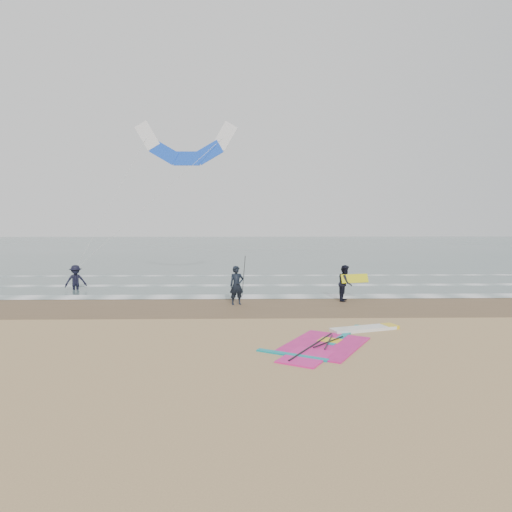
{
  "coord_description": "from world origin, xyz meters",
  "views": [
    {
      "loc": [
        -2.37,
        -13.05,
        3.61
      ],
      "look_at": [
        -1.97,
        5.0,
        2.2
      ],
      "focal_mm": 32.0,
      "sensor_mm": 36.0,
      "label": 1
    }
  ],
  "objects_px": {
    "windsurf_rig": "(337,340)",
    "person_walking": "(345,283)",
    "person_standing": "(237,285)",
    "person_wading": "(75,274)",
    "surf_kite": "(186,147)"
  },
  "relations": [
    {
      "from": "windsurf_rig",
      "to": "person_walking",
      "type": "distance_m",
      "value": 7.08
    },
    {
      "from": "windsurf_rig",
      "to": "person_standing",
      "type": "height_order",
      "value": "person_standing"
    },
    {
      "from": "person_standing",
      "to": "person_wading",
      "type": "relative_size",
      "value": 1.01
    },
    {
      "from": "windsurf_rig",
      "to": "person_wading",
      "type": "bearing_deg",
      "value": 138.3
    },
    {
      "from": "windsurf_rig",
      "to": "person_walking",
      "type": "height_order",
      "value": "person_walking"
    },
    {
      "from": "windsurf_rig",
      "to": "surf_kite",
      "type": "height_order",
      "value": "surf_kite"
    },
    {
      "from": "windsurf_rig",
      "to": "person_standing",
      "type": "xyz_separation_m",
      "value": [
        -3.12,
        6.02,
        0.81
      ]
    },
    {
      "from": "person_standing",
      "to": "surf_kite",
      "type": "xyz_separation_m",
      "value": [
        -2.98,
        6.86,
        6.89
      ]
    },
    {
      "from": "person_walking",
      "to": "surf_kite",
      "type": "height_order",
      "value": "surf_kite"
    },
    {
      "from": "person_standing",
      "to": "surf_kite",
      "type": "bearing_deg",
      "value": 97.85
    },
    {
      "from": "person_standing",
      "to": "person_walking",
      "type": "bearing_deg",
      "value": -6.28
    },
    {
      "from": "person_walking",
      "to": "surf_kite",
      "type": "relative_size",
      "value": 0.19
    },
    {
      "from": "person_standing",
      "to": "surf_kite",
      "type": "distance_m",
      "value": 10.17
    },
    {
      "from": "surf_kite",
      "to": "person_wading",
      "type": "bearing_deg",
      "value": -154.49
    },
    {
      "from": "person_standing",
      "to": "person_wading",
      "type": "height_order",
      "value": "person_standing"
    }
  ]
}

